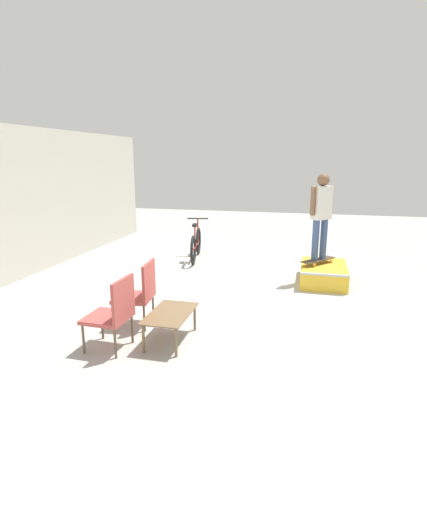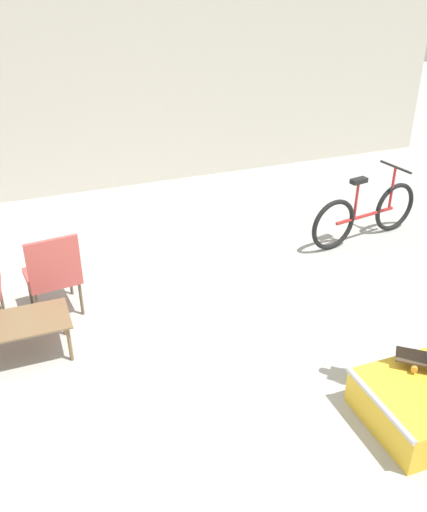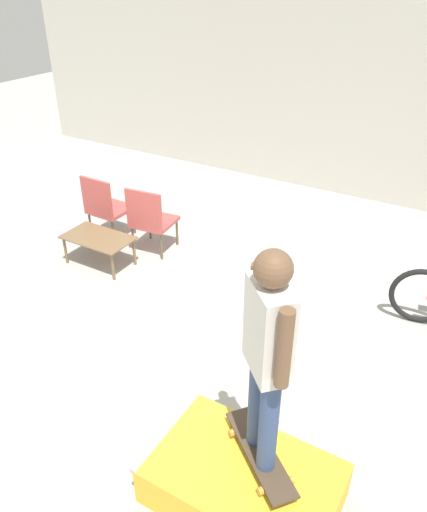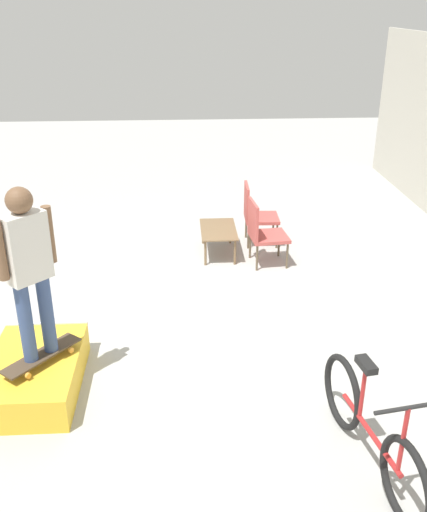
{
  "view_description": "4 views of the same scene",
  "coord_description": "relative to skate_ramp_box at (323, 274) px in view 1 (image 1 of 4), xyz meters",
  "views": [
    {
      "loc": [
        -6.01,
        -0.98,
        2.37
      ],
      "look_at": [
        0.19,
        0.56,
        0.8
      ],
      "focal_mm": 28.0,
      "sensor_mm": 36.0,
      "label": 1
    },
    {
      "loc": [
        -1.24,
        -3.88,
        3.47
      ],
      "look_at": [
        0.43,
        0.5,
        0.86
      ],
      "focal_mm": 40.0,
      "sensor_mm": 36.0,
      "label": 2
    },
    {
      "loc": [
        2.77,
        -3.35,
        3.45
      ],
      "look_at": [
        0.46,
        0.56,
        0.77
      ],
      "focal_mm": 35.0,
      "sensor_mm": 36.0,
      "label": 3
    },
    {
      "loc": [
        6.51,
        0.21,
        3.52
      ],
      "look_at": [
        0.61,
        0.56,
        0.85
      ],
      "focal_mm": 40.0,
      "sensor_mm": 36.0,
      "label": 4
    }
  ],
  "objects": [
    {
      "name": "coffee_table",
      "position": [
        -3.18,
        2.02,
        0.18
      ],
      "size": [
        0.9,
        0.53,
        0.4
      ],
      "color": "brown",
      "rests_on": "ground_plane"
    },
    {
      "name": "ground_plane",
      "position": [
        -1.79,
        1.27,
        -0.17
      ],
      "size": [
        24.0,
        24.0,
        0.0
      ],
      "primitive_type": "plane",
      "color": "#A8A8A3"
    },
    {
      "name": "person_skater",
      "position": [
        0.07,
        0.11,
        1.24
      ],
      "size": [
        0.43,
        0.43,
        1.66
      ],
      "rotation": [
        0.0,
        0.0,
        -0.78
      ],
      "color": "#384C7A",
      "rests_on": "skateboard_on_ramp"
    },
    {
      "name": "bicycle",
      "position": [
        1.2,
        2.95,
        0.19
      ],
      "size": [
        1.73,
        0.52,
        0.94
      ],
      "rotation": [
        0.0,
        0.0,
        0.17
      ],
      "color": "black",
      "rests_on": "ground_plane"
    },
    {
      "name": "skate_ramp_box",
      "position": [
        0.0,
        0.0,
        0.0
      ],
      "size": [
        1.36,
        0.86,
        0.37
      ],
      "color": "gold",
      "rests_on": "ground_plane"
    },
    {
      "name": "skateboard_on_ramp",
      "position": [
        0.07,
        0.11,
        0.25
      ],
      "size": [
        0.77,
        0.67,
        0.07
      ],
      "rotation": [
        0.0,
        0.0,
        -0.68
      ],
      "color": "#473828",
      "rests_on": "skate_ramp_box"
    },
    {
      "name": "patio_chair_right",
      "position": [
        -2.78,
        2.62,
        0.35
      ],
      "size": [
        0.57,
        0.57,
        0.95
      ],
      "rotation": [
        0.0,
        0.0,
        3.25
      ],
      "color": "brown",
      "rests_on": "ground_plane"
    },
    {
      "name": "patio_chair_left",
      "position": [
        -3.56,
        2.62,
        0.35
      ],
      "size": [
        0.54,
        0.54,
        0.95
      ],
      "rotation": [
        0.0,
        0.0,
        3.11
      ],
      "color": "brown",
      "rests_on": "ground_plane"
    }
  ]
}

